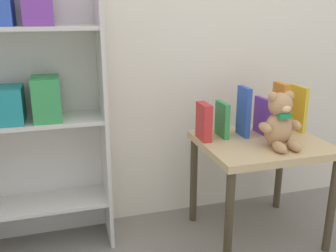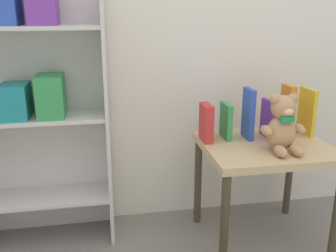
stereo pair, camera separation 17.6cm
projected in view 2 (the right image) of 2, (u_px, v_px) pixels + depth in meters
name	position (u px, v px, depth m)	size (l,w,h in m)	color
bookshelf_side	(36.00, 97.00, 1.81)	(0.69, 0.26, 1.32)	beige
display_table	(264.00, 159.00, 1.85)	(0.61, 0.52, 0.53)	tan
teddy_bear	(283.00, 125.00, 1.71)	(0.20, 0.19, 0.27)	tan
book_standing_red	(206.00, 123.00, 1.85)	(0.04, 0.13, 0.19)	red
book_standing_green	(226.00, 121.00, 1.89)	(0.03, 0.13, 0.18)	#33934C
book_standing_blue	(248.00, 114.00, 1.88)	(0.03, 0.12, 0.26)	#2D51B7
book_standing_purple	(269.00, 119.00, 1.90)	(0.02, 0.14, 0.19)	purple
book_standing_orange	(287.00, 110.00, 1.93)	(0.03, 0.11, 0.26)	orange
book_standing_yellow	(307.00, 112.00, 1.95)	(0.02, 0.15, 0.24)	gold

